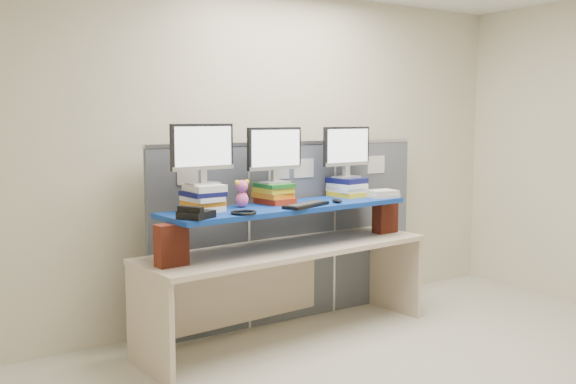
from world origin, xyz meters
TOP-DOWN VIEW (x-y plane):
  - room at (0.00, 0.00)m, footprint 5.00×4.00m
  - cubicle_partition at (-0.00, 1.78)m, footprint 2.60×0.06m
  - desk at (-0.29, 1.40)m, footprint 2.46×0.91m
  - brick_pier_left at (-1.31, 1.26)m, footprint 0.22×0.13m
  - brick_pier_right at (0.74, 1.44)m, footprint 0.22×0.13m
  - blue_board at (-0.29, 1.40)m, footprint 2.09×0.69m
  - book_stack_left at (-0.98, 1.46)m, footprint 0.27×0.31m
  - book_stack_center at (-0.34, 1.52)m, footprint 0.26×0.31m
  - book_stack_right at (0.43, 1.58)m, footprint 0.27×0.33m
  - monitor_left at (-0.98, 1.46)m, footprint 0.50×0.16m
  - monitor_center at (-0.34, 1.51)m, footprint 0.50×0.16m
  - monitor_right at (0.42, 1.58)m, footprint 0.50×0.16m
  - keyboard at (-0.23, 1.24)m, footprint 0.45×0.29m
  - mouse at (0.10, 1.28)m, footprint 0.07×0.12m
  - desk_phone at (-1.17, 1.17)m, footprint 0.27×0.26m
  - headset at (-0.81, 1.17)m, footprint 0.22×0.22m
  - plush_toy at (-0.65, 1.48)m, footprint 0.12×0.09m
  - binder_stack at (0.65, 1.38)m, footprint 0.26×0.22m

SIDE VIEW (x-z plane):
  - desk at x=-0.29m, z-range 0.22..0.95m
  - cubicle_partition at x=0.00m, z-range 0.00..1.53m
  - brick_pier_left at x=-1.31m, z-range 0.73..1.02m
  - brick_pier_right at x=0.74m, z-range 0.73..1.02m
  - blue_board at x=-0.29m, z-range 1.02..1.06m
  - headset at x=-0.81m, z-range 1.06..1.08m
  - keyboard at x=-0.23m, z-range 1.05..1.08m
  - mouse at x=0.10m, z-range 1.06..1.09m
  - binder_stack at x=0.65m, z-range 1.05..1.11m
  - desk_phone at x=-1.17m, z-range 1.04..1.13m
  - book_stack_center at x=-0.34m, z-range 1.06..1.22m
  - book_stack_right at x=0.43m, z-range 1.06..1.22m
  - book_stack_left at x=-0.98m, z-range 1.06..1.25m
  - plush_toy at x=-0.65m, z-range 1.06..1.27m
  - room at x=0.00m, z-range 0.00..2.80m
  - monitor_right at x=0.42m, z-range 1.25..1.68m
  - monitor_center at x=-0.34m, z-range 1.25..1.68m
  - monitor_left at x=-0.98m, z-range 1.28..1.71m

